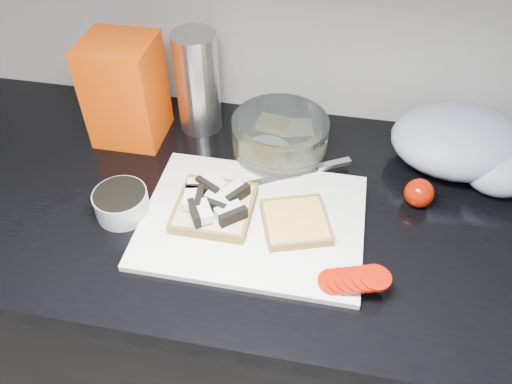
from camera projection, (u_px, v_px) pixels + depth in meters
base_cabinet at (295, 332)px, 1.28m from camera, size 3.50×0.60×0.86m
countertop at (308, 212)px, 0.96m from camera, size 3.50×0.64×0.04m
cutting_board at (253, 220)px, 0.91m from camera, size 0.40×0.30×0.01m
bread_left at (214, 205)px, 0.91m from camera, size 0.14×0.14×0.05m
bread_right at (296, 222)px, 0.89m from camera, size 0.15×0.15×0.02m
tomato_slices at (354, 280)px, 0.80m from camera, size 0.13×0.07×0.03m
knife at (311, 170)px, 1.00m from camera, size 0.21×0.13×0.01m
seed_tub at (121, 202)px, 0.91m from camera, size 0.10×0.10×0.05m
tub_lid at (267, 172)px, 1.01m from camera, size 0.11×0.11×0.01m
glass_bowl at (280, 137)px, 1.03m from camera, size 0.20×0.20×0.08m
bread_bag at (125, 91)px, 1.03m from camera, size 0.14×0.13×0.22m
steel_canister at (198, 83)px, 1.05m from camera, size 0.09×0.09×0.22m
grocery_bag at (465, 145)px, 0.99m from camera, size 0.30×0.25×0.12m
whole_tomatoes at (419, 193)px, 0.93m from camera, size 0.06×0.06×0.06m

